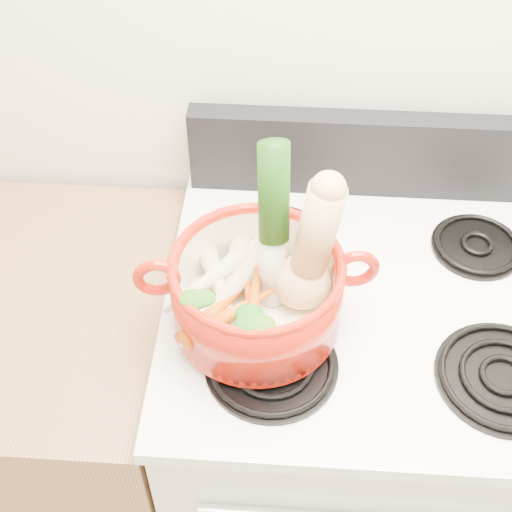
# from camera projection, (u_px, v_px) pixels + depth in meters

# --- Properties ---
(wall_back) EXTENTS (3.50, 0.02, 2.60)m
(wall_back) POSITION_uv_depth(u_px,v_px,m) (396.00, 22.00, 1.27)
(wall_back) COLOR silver
(wall_back) RESTS_ON floor
(stove_body) EXTENTS (0.76, 0.65, 0.92)m
(stove_body) POSITION_uv_depth(u_px,v_px,m) (354.00, 434.00, 1.64)
(stove_body) COLOR silver
(stove_body) RESTS_ON floor
(cooktop) EXTENTS (0.78, 0.67, 0.03)m
(cooktop) POSITION_uv_depth(u_px,v_px,m) (380.00, 304.00, 1.30)
(cooktop) COLOR white
(cooktop) RESTS_ON stove_body
(control_backsplash) EXTENTS (0.76, 0.05, 0.18)m
(control_backsplash) POSITION_uv_depth(u_px,v_px,m) (379.00, 155.00, 1.43)
(control_backsplash) COLOR black
(control_backsplash) RESTS_ON cooktop
(burner_front_left) EXTENTS (0.22, 0.22, 0.02)m
(burner_front_left) POSITION_uv_depth(u_px,v_px,m) (271.00, 363.00, 1.18)
(burner_front_left) COLOR black
(burner_front_left) RESTS_ON cooktop
(burner_front_right) EXTENTS (0.22, 0.22, 0.02)m
(burner_front_right) POSITION_uv_depth(u_px,v_px,m) (504.00, 376.00, 1.16)
(burner_front_right) COLOR black
(burner_front_right) RESTS_ON cooktop
(burner_back_left) EXTENTS (0.17, 0.17, 0.02)m
(burner_back_left) POSITION_uv_depth(u_px,v_px,m) (279.00, 235.00, 1.38)
(burner_back_left) COLOR black
(burner_back_left) RESTS_ON cooktop
(burner_back_right) EXTENTS (0.17, 0.17, 0.02)m
(burner_back_right) POSITION_uv_depth(u_px,v_px,m) (477.00, 245.00, 1.37)
(burner_back_right) COLOR black
(burner_back_right) RESTS_ON cooktop
(dutch_oven) EXTENTS (0.32, 0.32, 0.14)m
(dutch_oven) POSITION_uv_depth(u_px,v_px,m) (257.00, 292.00, 1.18)
(dutch_oven) COLOR #A11609
(dutch_oven) RESTS_ON burner_front_left
(pot_handle_left) EXTENTS (0.08, 0.03, 0.08)m
(pot_handle_left) POSITION_uv_depth(u_px,v_px,m) (157.00, 278.00, 1.14)
(pot_handle_left) COLOR #A11609
(pot_handle_left) RESTS_ON dutch_oven
(pot_handle_right) EXTENTS (0.08, 0.03, 0.08)m
(pot_handle_right) POSITION_uv_depth(u_px,v_px,m) (356.00, 269.00, 1.15)
(pot_handle_right) COLOR #A11609
(pot_handle_right) RESTS_ON dutch_oven
(squash) EXTENTS (0.14, 0.11, 0.27)m
(squash) POSITION_uv_depth(u_px,v_px,m) (308.00, 248.00, 1.13)
(squash) COLOR #DEB872
(squash) RESTS_ON dutch_oven
(leek) EXTENTS (0.07, 0.11, 0.32)m
(leek) POSITION_uv_depth(u_px,v_px,m) (273.00, 228.00, 1.12)
(leek) COLOR beige
(leek) RESTS_ON dutch_oven
(ginger) EXTENTS (0.09, 0.07, 0.05)m
(ginger) POSITION_uv_depth(u_px,v_px,m) (260.00, 254.00, 1.27)
(ginger) COLOR tan
(ginger) RESTS_ON dutch_oven
(parsnip_0) EXTENTS (0.07, 0.25, 0.07)m
(parsnip_0) POSITION_uv_depth(u_px,v_px,m) (231.00, 287.00, 1.21)
(parsnip_0) COLOR beige
(parsnip_0) RESTS_ON dutch_oven
(parsnip_1) EXTENTS (0.17, 0.21, 0.07)m
(parsnip_1) POSITION_uv_depth(u_px,v_px,m) (224.00, 296.00, 1.19)
(parsnip_1) COLOR beige
(parsnip_1) RESTS_ON dutch_oven
(parsnip_2) EXTENTS (0.11, 0.19, 0.06)m
(parsnip_2) POSITION_uv_depth(u_px,v_px,m) (220.00, 285.00, 1.21)
(parsnip_2) COLOR beige
(parsnip_2) RESTS_ON dutch_oven
(parsnip_3) EXTENTS (0.15, 0.15, 0.05)m
(parsnip_3) POSITION_uv_depth(u_px,v_px,m) (205.00, 281.00, 1.20)
(parsnip_3) COLOR #EFE6C2
(parsnip_3) RESTS_ON dutch_oven
(carrot_0) EXTENTS (0.05, 0.17, 0.05)m
(carrot_0) POSITION_uv_depth(u_px,v_px,m) (249.00, 309.00, 1.19)
(carrot_0) COLOR #C44209
(carrot_0) RESTS_ON dutch_oven
(carrot_1) EXTENTS (0.13, 0.16, 0.05)m
(carrot_1) POSITION_uv_depth(u_px,v_px,m) (218.00, 311.00, 1.18)
(carrot_1) COLOR #BA5609
(carrot_1) RESTS_ON dutch_oven
(carrot_2) EXTENTS (0.07, 0.18, 0.05)m
(carrot_2) POSITION_uv_depth(u_px,v_px,m) (253.00, 316.00, 1.16)
(carrot_2) COLOR #DD4C0B
(carrot_2) RESTS_ON dutch_oven
(carrot_3) EXTENTS (0.12, 0.10, 0.04)m
(carrot_3) POSITION_uv_depth(u_px,v_px,m) (240.00, 310.00, 1.16)
(carrot_3) COLOR orange
(carrot_3) RESTS_ON dutch_oven
(carrot_4) EXTENTS (0.04, 0.18, 0.05)m
(carrot_4) POSITION_uv_depth(u_px,v_px,m) (253.00, 310.00, 1.15)
(carrot_4) COLOR #BA5509
(carrot_4) RESTS_ON dutch_oven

